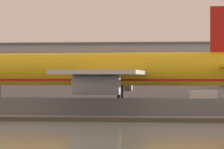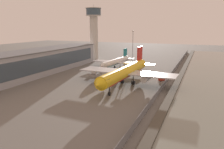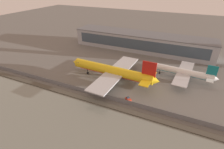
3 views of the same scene
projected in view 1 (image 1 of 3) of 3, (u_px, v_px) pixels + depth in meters
The scene contains 7 objects.
ground_plane at pixel (134, 110), 82.21m from camera, with size 500.00×500.00×0.00m, color #66635E.
shoreline_seawall at pixel (127, 119), 61.78m from camera, with size 320.00×3.00×0.50m.
perimeter_fence at pixel (129, 108), 66.27m from camera, with size 280.00×0.10×2.44m.
cargo_jet_yellow at pixel (105, 70), 83.50m from camera, with size 53.43×45.57×16.07m.
baggage_tug at pixel (204, 110), 68.47m from camera, with size 3.49×3.27×1.80m.
ops_van at pixel (204, 96), 107.05m from camera, with size 5.50×3.03×2.48m.
terminal_building at pixel (126, 70), 137.64m from camera, with size 109.06×19.61×13.52m.
Camera 1 is at (3.49, -82.22, 5.20)m, focal length 85.00 mm.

